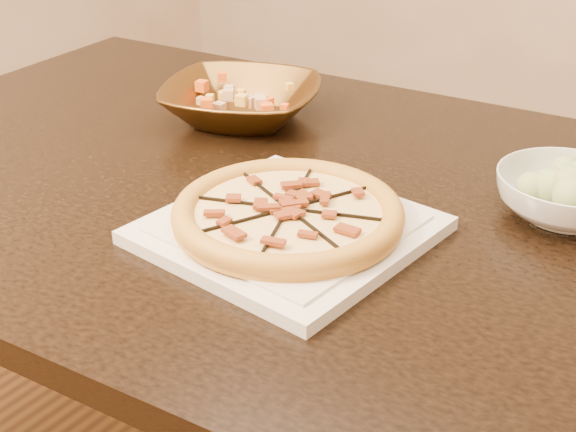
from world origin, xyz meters
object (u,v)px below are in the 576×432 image
object	(u,v)px
dining_table	(282,235)
bronze_bowl	(242,102)
plate	(288,229)
salad_bowl	(567,196)
pizza	(288,213)

from	to	relation	value
dining_table	bronze_bowl	size ratio (longest dim) A/B	5.88
plate	salad_bowl	xyz separation A→B (m)	(0.27, 0.27, 0.02)
plate	pizza	size ratio (longest dim) A/B	1.15
plate	salad_bowl	size ratio (longest dim) A/B	1.77
pizza	plate	bearing A→B (deg)	-138.84
plate	salad_bowl	distance (m)	0.38
dining_table	pizza	bearing A→B (deg)	-51.56
bronze_bowl	salad_bowl	bearing A→B (deg)	-3.00
bronze_bowl	dining_table	bearing A→B (deg)	-38.61
plate	bronze_bowl	size ratio (longest dim) A/B	1.27
plate	bronze_bowl	world-z (taller)	bronze_bowl
dining_table	pizza	distance (m)	0.21
dining_table	pizza	world-z (taller)	pizza
pizza	dining_table	bearing A→B (deg)	128.44
dining_table	salad_bowl	size ratio (longest dim) A/B	8.20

